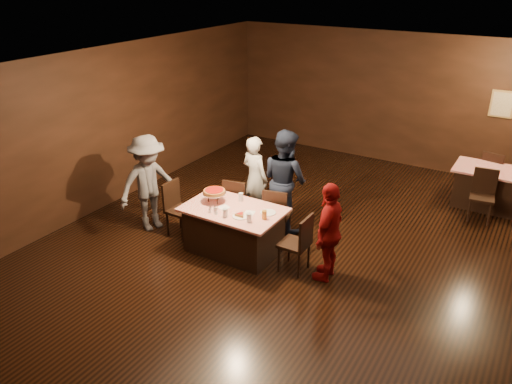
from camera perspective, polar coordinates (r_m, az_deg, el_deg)
room at (r=7.32m, az=4.87°, el=7.17°), size 10.00×10.04×3.02m
main_table at (r=8.14m, az=-2.55°, el=-4.33°), size 1.60×1.00×0.77m
back_table at (r=10.63m, az=24.92°, el=0.48°), size 1.30×0.90×0.77m
chair_far_left at (r=8.85m, az=-2.04°, el=-1.16°), size 0.49×0.49×0.95m
chair_far_right at (r=8.48m, az=2.50°, el=-2.38°), size 0.50×0.50×0.95m
chair_end_left at (r=8.69m, az=-8.62°, el=-1.95°), size 0.43×0.43×0.95m
chair_end_right at (r=7.61m, az=4.39°, el=-5.80°), size 0.42×0.42×0.95m
chair_back_near at (r=9.95m, az=24.44°, el=-0.45°), size 0.47×0.47×0.95m
chair_back_far at (r=11.16m, az=25.44°, el=1.97°), size 0.49×0.49×0.95m
diner_white_jacket at (r=9.03m, az=-0.13°, el=1.58°), size 0.65×0.51×1.58m
diner_navy_hoodie at (r=8.67m, az=3.32°, el=1.39°), size 1.07×0.95×1.81m
diner_grey_knit at (r=8.82m, az=-12.15°, el=0.98°), size 1.00×1.27×1.73m
diner_red_shirt at (r=7.35m, az=8.35°, el=-4.52°), size 0.44×0.93×1.54m
pizza_stand at (r=8.13m, az=-4.78°, el=0.03°), size 0.38×0.38×0.22m
plate_with_slice at (r=7.69m, az=-1.79°, el=-2.68°), size 0.25×0.25×0.06m
plate_empty at (r=7.81m, az=1.38°, el=-2.37°), size 0.25×0.25×0.01m
glass_front_left at (r=7.68m, az=-3.54°, el=-2.37°), size 0.08×0.08×0.14m
glass_front_right at (r=7.52m, az=-0.80°, el=-2.95°), size 0.08×0.08×0.14m
glass_amber at (r=7.61m, az=0.96°, el=-2.62°), size 0.08×0.08×0.14m
glass_back at (r=8.18m, az=-1.74°, el=-0.58°), size 0.08×0.08×0.14m
condiments at (r=7.82m, az=-4.85°, el=-2.06°), size 0.17×0.10×0.09m
napkin_center at (r=7.81m, az=-0.76°, el=-2.39°), size 0.19×0.19×0.01m
napkin_left at (r=8.00m, az=-3.69°, el=-1.77°), size 0.21×0.21×0.01m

